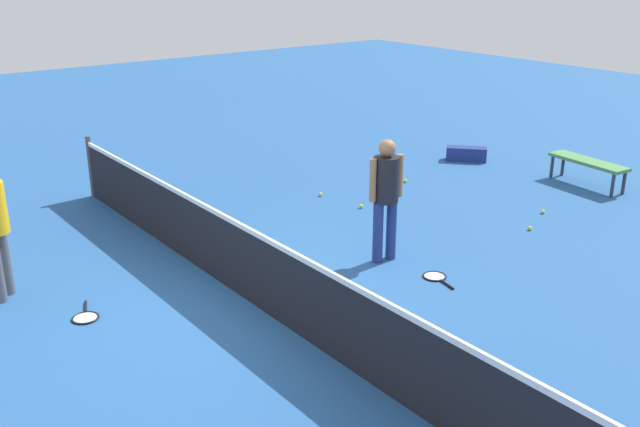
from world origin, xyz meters
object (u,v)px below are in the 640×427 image
(tennis_ball_midcourt, at_px, (543,212))
(tennis_ball_baseline, at_px, (378,206))
(courtside_bench, at_px, (588,164))
(tennis_ball_stray_left, at_px, (361,206))
(player_near_side, at_px, (386,190))
(tennis_ball_by_net, at_px, (321,194))
(equipment_bag, at_px, (464,154))
(tennis_racket_far_player, at_px, (85,317))
(tennis_ball_near_player, at_px, (405,181))
(tennis_ball_stray_right, at_px, (530,228))
(tennis_racket_near_player, at_px, (436,277))

(tennis_ball_midcourt, bearing_deg, tennis_ball_baseline, 46.40)
(tennis_ball_baseline, bearing_deg, courtside_bench, -110.13)
(tennis_ball_baseline, bearing_deg, tennis_ball_stray_left, 55.26)
(player_near_side, height_order, tennis_ball_by_net, player_near_side)
(player_near_side, relative_size, equipment_bag, 2.17)
(tennis_racket_far_player, bearing_deg, tennis_ball_near_player, -76.98)
(courtside_bench, bearing_deg, tennis_racket_far_player, 86.12)
(player_near_side, distance_m, tennis_ball_by_net, 3.05)
(player_near_side, xyz_separation_m, tennis_ball_stray_right, (-0.53, -2.52, -0.98))
(tennis_ball_by_net, relative_size, tennis_ball_stray_left, 1.00)
(tennis_racket_far_player, relative_size, tennis_ball_stray_right, 9.17)
(tennis_ball_midcourt, bearing_deg, equipment_bag, -25.45)
(tennis_ball_stray_right, relative_size, courtside_bench, 0.04)
(tennis_ball_stray_right, distance_m, equipment_bag, 3.93)
(tennis_racket_far_player, distance_m, tennis_ball_near_player, 6.75)
(tennis_ball_near_player, height_order, tennis_ball_midcourt, same)
(tennis_ball_stray_left, bearing_deg, player_near_side, 147.72)
(tennis_racket_near_player, xyz_separation_m, tennis_ball_stray_right, (0.32, -2.38, 0.02))
(player_near_side, bearing_deg, courtside_bench, -87.16)
(tennis_ball_by_net, bearing_deg, tennis_ball_midcourt, -141.38)
(tennis_ball_near_player, bearing_deg, player_near_side, 131.42)
(tennis_ball_near_player, height_order, tennis_ball_baseline, same)
(equipment_bag, bearing_deg, tennis_racket_near_player, 128.17)
(tennis_ball_near_player, height_order, equipment_bag, equipment_bag)
(tennis_racket_far_player, height_order, tennis_ball_baseline, tennis_ball_baseline)
(tennis_ball_midcourt, bearing_deg, tennis_ball_by_net, 38.62)
(tennis_ball_by_net, distance_m, tennis_ball_baseline, 1.13)
(tennis_racket_far_player, height_order, tennis_ball_near_player, tennis_ball_near_player)
(tennis_ball_midcourt, relative_size, equipment_bag, 0.08)
(tennis_ball_near_player, bearing_deg, courtside_bench, -130.93)
(tennis_ball_near_player, relative_size, tennis_ball_by_net, 1.00)
(player_near_side, height_order, courtside_bench, player_near_side)
(tennis_ball_stray_right, bearing_deg, tennis_ball_midcourt, -66.71)
(player_near_side, relative_size, tennis_ball_stray_right, 25.76)
(tennis_ball_midcourt, height_order, tennis_ball_baseline, same)
(player_near_side, xyz_separation_m, tennis_ball_midcourt, (-0.19, -3.31, -0.98))
(tennis_ball_stray_right, height_order, courtside_bench, courtside_bench)
(tennis_racket_far_player, relative_size, tennis_ball_near_player, 9.17)
(tennis_ball_near_player, distance_m, tennis_ball_midcourt, 2.65)
(tennis_ball_near_player, relative_size, tennis_ball_stray_left, 1.00)
(player_near_side, bearing_deg, tennis_ball_midcourt, -93.30)
(tennis_racket_near_player, distance_m, tennis_ball_stray_right, 2.40)
(courtside_bench, height_order, equipment_bag, courtside_bench)
(tennis_ball_stray_right, bearing_deg, player_near_side, 78.20)
(tennis_ball_stray_left, bearing_deg, tennis_ball_near_player, -69.63)
(tennis_ball_midcourt, relative_size, courtside_bench, 0.04)
(tennis_racket_near_player, bearing_deg, equipment_bag, -51.83)
(tennis_ball_stray_right, height_order, equipment_bag, equipment_bag)
(courtside_bench, bearing_deg, tennis_ball_stray_right, 106.50)
(tennis_racket_far_player, distance_m, tennis_ball_stray_left, 5.10)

